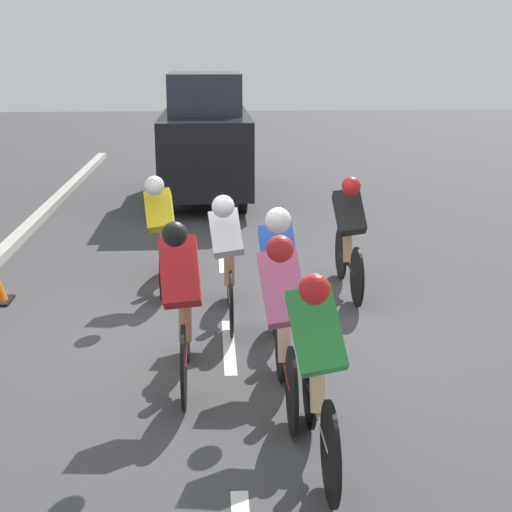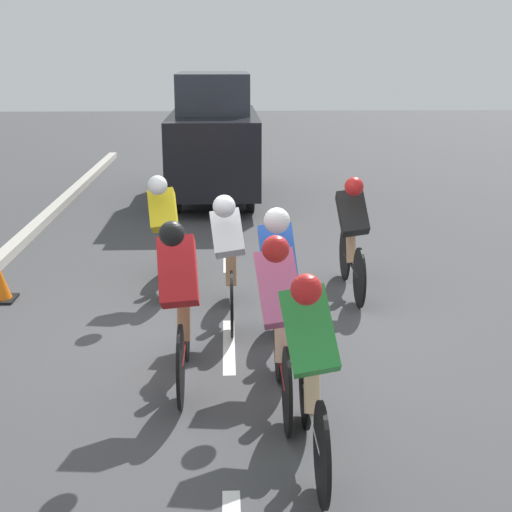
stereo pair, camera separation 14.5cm
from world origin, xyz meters
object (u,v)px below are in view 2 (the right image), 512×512
at_px(cyclist_white, 229,254).
at_px(support_car, 214,138).
at_px(cyclist_blue, 278,278).
at_px(cyclist_pink, 280,317).
at_px(cyclist_red, 180,300).
at_px(cyclist_yellow, 165,228).
at_px(cyclist_green, 310,365).
at_px(cyclist_black, 352,233).

xyz_separation_m(cyclist_white, support_car, (0.25, -6.96, 0.44)).
bearing_deg(cyclist_blue, cyclist_pink, 86.60).
distance_m(cyclist_red, cyclist_white, 1.63).
height_order(cyclist_yellow, cyclist_green, cyclist_green).
distance_m(cyclist_yellow, cyclist_green, 4.30).
xyz_separation_m(cyclist_yellow, support_car, (-0.54, -5.79, 0.44)).
xyz_separation_m(cyclist_blue, cyclist_green, (-0.09, 1.87, -0.04)).
distance_m(cyclist_blue, support_car, 8.04).
xyz_separation_m(cyclist_black, support_car, (1.75, -6.12, 0.44)).
xyz_separation_m(cyclist_black, cyclist_green, (0.94, 3.76, 0.01)).
bearing_deg(cyclist_white, cyclist_pink, 101.20).
height_order(cyclist_blue, cyclist_pink, cyclist_pink).
xyz_separation_m(cyclist_green, support_car, (0.80, -9.88, 0.43)).
xyz_separation_m(cyclist_red, support_car, (-0.18, -8.52, 0.41)).
bearing_deg(cyclist_white, support_car, -87.92).
bearing_deg(cyclist_red, cyclist_green, 126.08).
relative_size(cyclist_yellow, cyclist_green, 0.99).
height_order(cyclist_yellow, cyclist_white, cyclist_yellow).
height_order(cyclist_blue, support_car, support_car).
bearing_deg(cyclist_pink, cyclist_red, -29.36).
bearing_deg(cyclist_yellow, cyclist_red, 97.40).
xyz_separation_m(cyclist_blue, cyclist_yellow, (1.25, -2.21, -0.04)).
relative_size(cyclist_blue, cyclist_yellow, 1.00).
height_order(cyclist_yellow, support_car, support_car).
distance_m(cyclist_pink, cyclist_red, 0.96).
xyz_separation_m(cyclist_pink, cyclist_yellow, (1.19, -3.20, -0.03)).
relative_size(cyclist_yellow, cyclist_white, 0.98).
xyz_separation_m(cyclist_black, cyclist_red, (1.93, 2.40, 0.03)).
bearing_deg(cyclist_green, cyclist_red, -53.92).
bearing_deg(cyclist_black, support_car, -74.06).
height_order(cyclist_red, cyclist_white, cyclist_red).
relative_size(cyclist_blue, support_car, 0.40).
relative_size(cyclist_blue, cyclist_green, 0.99).
relative_size(cyclist_blue, cyclist_white, 0.98).
bearing_deg(cyclist_red, cyclist_black, -128.77).
height_order(cyclist_blue, cyclist_red, cyclist_red).
height_order(cyclist_white, support_car, support_car).
bearing_deg(cyclist_pink, support_car, -85.83).
relative_size(cyclist_pink, cyclist_green, 0.97).
bearing_deg(cyclist_red, cyclist_pink, 150.64).
distance_m(cyclist_green, support_car, 9.92).
relative_size(cyclist_pink, cyclist_yellow, 0.99).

